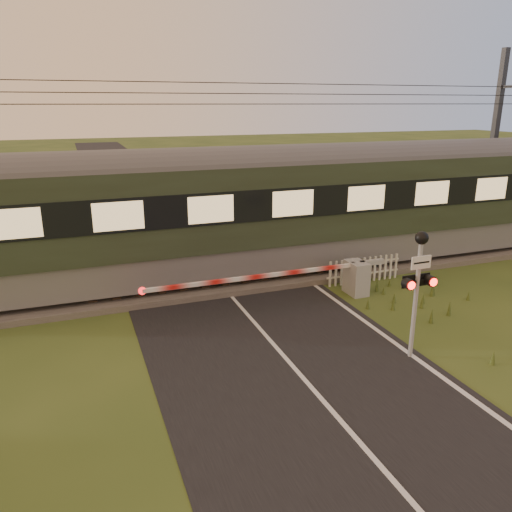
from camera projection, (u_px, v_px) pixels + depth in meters
name	position (u px, v px, depth m)	size (l,w,h in m)	color
ground	(302.00, 377.00, 10.49)	(160.00, 160.00, 0.00)	#31461B
road	(307.00, 382.00, 10.29)	(6.00, 140.00, 0.03)	black
track_bed	(216.00, 278.00, 16.30)	(140.00, 3.40, 0.39)	#47423D
overhead_wires	(212.00, 96.00, 14.64)	(120.00, 0.62, 0.62)	black
boom_gate	(344.00, 277.00, 14.80)	(7.34, 0.78, 1.04)	gray
crossing_signal	(418.00, 273.00, 10.75)	(0.75, 0.33, 2.94)	gray
picket_fence	(364.00, 270.00, 15.95)	(2.63, 0.07, 0.83)	silver
catenary_mast	(495.00, 140.00, 21.57)	(0.24, 2.47, 7.73)	#2D2D30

